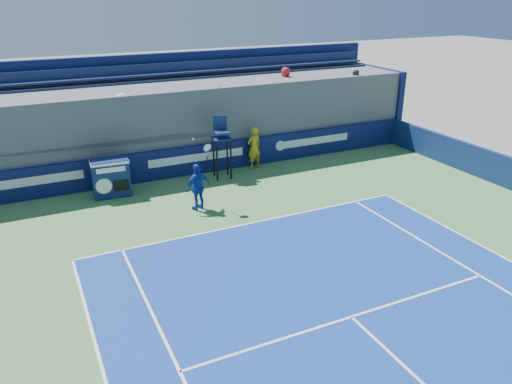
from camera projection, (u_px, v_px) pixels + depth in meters
name	position (u px, v px, depth m)	size (l,w,h in m)	color
ball_person	(254.00, 148.00, 20.75)	(0.64, 0.42, 1.77)	gold
back_hoarding	(196.00, 160.00, 20.21)	(20.40, 0.21, 1.20)	#0D1449
match_clock	(111.00, 177.00, 17.97)	(1.36, 0.81, 1.40)	#101E51
umpire_chair	(222.00, 141.00, 19.46)	(0.79, 0.79, 2.48)	black
tennis_player	(198.00, 187.00, 16.80)	(1.04, 0.66, 2.57)	#123397
stadium_seating	(180.00, 119.00, 21.46)	(21.00, 4.05, 4.40)	#4E4E53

